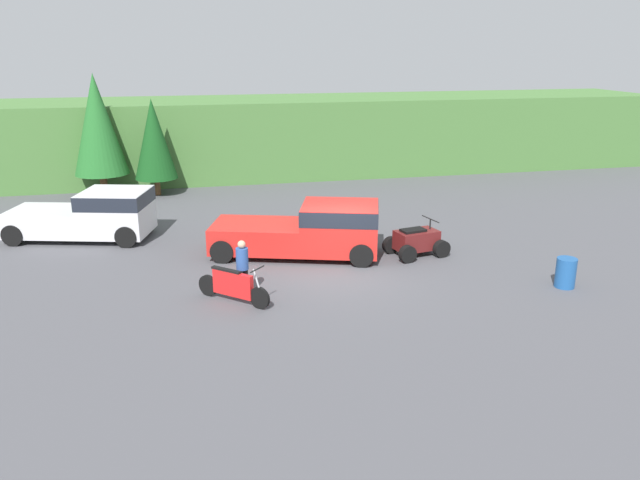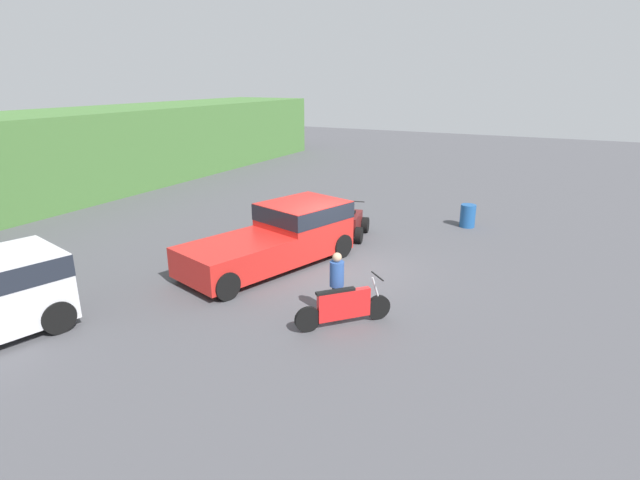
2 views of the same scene
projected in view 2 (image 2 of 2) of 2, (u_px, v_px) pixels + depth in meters
The scene contains 7 objects.
ground_plane at pixel (337, 266), 15.38m from camera, with size 80.00×80.00×0.00m, color #4C4C51.
hillside_backdrop at pixel (2, 163), 21.58m from camera, with size 44.00×6.00×4.00m.
pickup_truck_red at pixel (282, 234), 15.37m from camera, with size 5.89×3.68×1.79m.
dirt_bike at pixel (344, 307), 11.59m from camera, with size 1.82×1.70×1.14m.
quad_atv at pixel (348, 224), 18.11m from camera, with size 2.13×1.63×1.22m.
rider_person at pixel (337, 283), 11.86m from camera, with size 0.48×0.48×1.66m.
steel_barrel at pixel (468, 216), 19.31m from camera, with size 0.58×0.58×0.88m.
Camera 2 is at (-13.07, -5.98, 5.55)m, focal length 28.00 mm.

